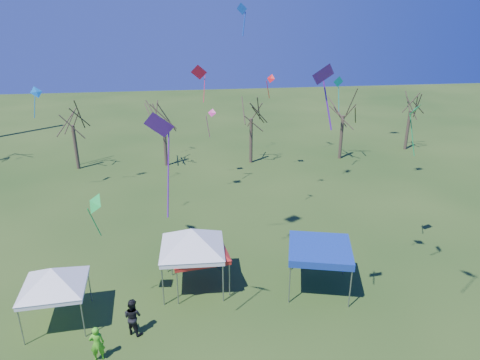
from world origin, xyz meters
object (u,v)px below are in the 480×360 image
(tree_3, at_px, (251,102))
(person_green, at_px, (97,343))
(tree_1, at_px, (70,109))
(tent_blue, at_px, (320,250))
(tree_4, at_px, (344,100))
(tent_red, at_px, (198,238))
(tree_5, at_px, (412,97))
(tent_white_west, at_px, (52,272))
(person_dark, at_px, (133,317))
(tree_2, at_px, (162,102))
(tent_white_mid, at_px, (192,233))

(tree_3, xyz_separation_m, person_green, (-10.95, -25.09, -5.24))
(tree_1, xyz_separation_m, tree_3, (16.80, -0.60, 0.29))
(tree_1, distance_m, tent_blue, 27.93)
(tree_4, height_order, tent_red, tree_4)
(tree_5, relative_size, person_green, 4.44)
(tree_1, relative_size, tent_white_west, 1.91)
(tree_4, xyz_separation_m, person_dark, (-18.90, -23.59, -5.14))
(tree_4, distance_m, tent_red, 25.80)
(person_green, bearing_deg, tent_white_west, -58.92)
(tent_red, relative_size, tent_blue, 1.02)
(tree_2, bearing_deg, tent_red, -84.29)
(tree_1, xyz_separation_m, person_green, (5.85, -25.70, -4.95))
(tree_5, distance_m, tent_red, 32.91)
(tree_1, distance_m, person_green, 26.82)
(tree_2, distance_m, person_dark, 24.59)
(tent_white_west, bearing_deg, person_green, -51.09)
(tent_white_west, xyz_separation_m, person_dark, (3.59, -1.29, -1.90))
(tree_5, height_order, tent_blue, tree_5)
(tent_red, xyz_separation_m, person_dark, (-3.25, -3.34, -1.99))
(tree_4, bearing_deg, tent_white_west, -135.25)
(tent_white_west, height_order, person_dark, tent_white_west)
(tent_white_mid, distance_m, person_green, 6.88)
(tent_red, height_order, person_green, tent_red)
(tree_4, relative_size, tent_white_mid, 1.72)
(tree_1, bearing_deg, tree_3, -2.06)
(tree_1, bearing_deg, person_dark, -73.42)
(tree_4, height_order, person_dark, tree_4)
(tent_white_mid, relative_size, tent_blue, 1.15)
(tree_4, height_order, tent_white_mid, tree_4)
(tent_white_mid, bearing_deg, tent_red, 1.43)
(tent_white_west, bearing_deg, tree_5, 38.29)
(tree_5, xyz_separation_m, person_dark, (-27.27, -25.66, -4.81))
(tree_5, distance_m, person_dark, 37.75)
(tree_3, relative_size, tent_white_west, 2.00)
(tree_3, relative_size, tent_blue, 1.99)
(person_dark, relative_size, person_green, 1.09)
(tree_4, xyz_separation_m, tent_blue, (-9.35, -21.42, -3.73))
(tree_1, height_order, tree_2, tree_2)
(tree_2, distance_m, tent_red, 21.01)
(tent_red, bearing_deg, tree_3, 72.67)
(tree_2, bearing_deg, tent_white_mid, -85.16)
(person_green, bearing_deg, tree_5, -144.40)
(tree_3, relative_size, tree_4, 1.00)
(tree_3, relative_size, tree_5, 1.06)
(tree_3, bearing_deg, tent_red, -107.33)
(tent_red, bearing_deg, tree_4, 52.30)
(tree_2, xyz_separation_m, tree_4, (17.72, -0.38, -0.23))
(tent_blue, bearing_deg, tree_4, 66.41)
(person_dark, bearing_deg, person_green, 78.80)
(tree_3, height_order, person_green, tree_3)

